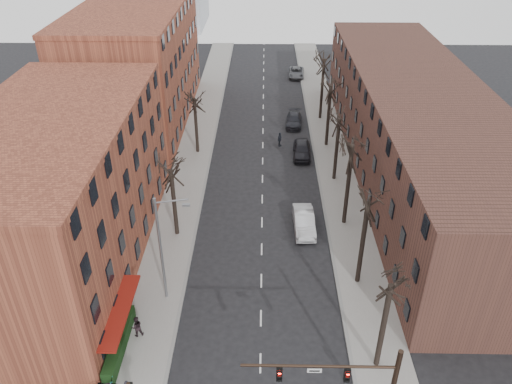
{
  "coord_description": "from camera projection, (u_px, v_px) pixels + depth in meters",
  "views": [
    {
      "loc": [
        0.07,
        -17.88,
        27.0
      ],
      "look_at": [
        -0.54,
        18.92,
        4.0
      ],
      "focal_mm": 35.0,
      "sensor_mm": 36.0,
      "label": 1
    }
  ],
  "objects": [
    {
      "name": "tree_left_a",
      "position": [
        177.0,
        234.0,
        44.84
      ],
      "size": [
        5.2,
        5.2,
        9.5
      ],
      "primitive_type": null,
      "color": "black",
      "rests_on": "ground"
    },
    {
      "name": "sidewalk_left",
      "position": [
        196.0,
        148.0,
        59.22
      ],
      "size": [
        4.0,
        90.0,
        0.15
      ],
      "primitive_type": "cube",
      "color": "gray",
      "rests_on": "ground"
    },
    {
      "name": "tree_right_e",
      "position": [
        326.0,
        146.0,
        59.89
      ],
      "size": [
        5.2,
        5.2,
        10.8
      ],
      "primitive_type": null,
      "color": "black",
      "rests_on": "ground"
    },
    {
      "name": "hedge",
      "position": [
        119.0,
        343.0,
        33.5
      ],
      "size": [
        0.8,
        6.0,
        1.0
      ],
      "primitive_type": "cube",
      "color": "black",
      "rests_on": "sidewalk_left"
    },
    {
      "name": "awning_left",
      "position": [
        126.0,
        338.0,
        34.69
      ],
      "size": [
        1.2,
        7.0,
        0.15
      ],
      "primitive_type": "cube",
      "color": "maroon",
      "rests_on": "ground"
    },
    {
      "name": "streetlight",
      "position": [
        163.0,
        246.0,
        35.4
      ],
      "size": [
        2.45,
        0.22,
        9.03
      ],
      "color": "slate",
      "rests_on": "ground"
    },
    {
      "name": "tree_right_b",
      "position": [
        357.0,
        282.0,
        39.54
      ],
      "size": [
        5.2,
        5.2,
        10.8
      ],
      "primitive_type": null,
      "color": "black",
      "rests_on": "ground"
    },
    {
      "name": "tree_right_d",
      "position": [
        334.0,
        179.0,
        53.11
      ],
      "size": [
        5.2,
        5.2,
        10.0
      ],
      "primitive_type": null,
      "color": "black",
      "rests_on": "ground"
    },
    {
      "name": "tree_right_a",
      "position": [
        376.0,
        365.0,
        32.76
      ],
      "size": [
        5.2,
        5.2,
        10.0
      ],
      "primitive_type": null,
      "color": "black",
      "rests_on": "ground"
    },
    {
      "name": "pedestrian_b",
      "position": [
        137.0,
        326.0,
        34.28
      ],
      "size": [
        0.98,
        0.89,
        1.66
      ],
      "primitive_type": "imported",
      "rotation": [
        0.0,
        0.0,
        3.53
      ],
      "color": "black",
      "rests_on": "sidewalk_left"
    },
    {
      "name": "building_left_far",
      "position": [
        138.0,
        66.0,
        63.3
      ],
      "size": [
        12.0,
        28.0,
        14.0
      ],
      "primitive_type": "cube",
      "color": "brown",
      "rests_on": "ground"
    },
    {
      "name": "tree_right_c",
      "position": [
        344.0,
        223.0,
        46.32
      ],
      "size": [
        5.2,
        5.2,
        11.6
      ],
      "primitive_type": null,
      "color": "black",
      "rests_on": "ground"
    },
    {
      "name": "building_right",
      "position": [
        416.0,
        129.0,
        52.04
      ],
      "size": [
        12.0,
        50.0,
        10.0
      ],
      "primitive_type": "cube",
      "color": "#4A2B22",
      "rests_on": "ground"
    },
    {
      "name": "parked_car_far",
      "position": [
        296.0,
        72.0,
        80.61
      ],
      "size": [
        2.66,
        5.2,
        1.41
      ],
      "primitive_type": "imported",
      "rotation": [
        0.0,
        0.0,
        -0.07
      ],
      "color": "#585A60",
      "rests_on": "ground"
    },
    {
      "name": "tree_right_f",
      "position": [
        320.0,
        119.0,
        66.68
      ],
      "size": [
        5.2,
        5.2,
        11.6
      ],
      "primitive_type": null,
      "color": "black",
      "rests_on": "ground"
    },
    {
      "name": "parked_car_near",
      "position": [
        302.0,
        150.0,
        57.15
      ],
      "size": [
        2.16,
        5.0,
        1.68
      ],
      "primitive_type": "imported",
      "rotation": [
        0.0,
        0.0,
        -0.04
      ],
      "color": "black",
      "rests_on": "ground"
    },
    {
      "name": "building_left_near",
      "position": [
        59.0,
        195.0,
        39.24
      ],
      "size": [
        12.0,
        26.0,
        12.0
      ],
      "primitive_type": "cube",
      "color": "brown",
      "rests_on": "ground"
    },
    {
      "name": "parked_car_mid",
      "position": [
        294.0,
        120.0,
        64.56
      ],
      "size": [
        2.39,
        5.0,
        1.41
      ],
      "primitive_type": "imported",
      "rotation": [
        0.0,
        0.0,
        -0.09
      ],
      "color": "#212229",
      "rests_on": "ground"
    },
    {
      "name": "sidewalk_right",
      "position": [
        330.0,
        149.0,
        59.0
      ],
      "size": [
        4.0,
        90.0,
        0.15
      ],
      "primitive_type": "cube",
      "color": "gray",
      "rests_on": "ground"
    },
    {
      "name": "pedestrian_crossing",
      "position": [
        280.0,
        139.0,
        59.38
      ],
      "size": [
        0.81,
        1.1,
        1.74
      ],
      "primitive_type": "imported",
      "rotation": [
        0.0,
        0.0,
        1.14
      ],
      "color": "black",
      "rests_on": "ground"
    },
    {
      "name": "tree_left_b",
      "position": [
        198.0,
        152.0,
        58.41
      ],
      "size": [
        5.2,
        5.2,
        9.5
      ],
      "primitive_type": null,
      "color": "black",
      "rests_on": "ground"
    },
    {
      "name": "silver_sedan",
      "position": [
        304.0,
        221.0,
        45.1
      ],
      "size": [
        1.93,
        5.14,
        1.68
      ],
      "primitive_type": "imported",
      "rotation": [
        0.0,
        0.0,
        0.03
      ],
      "color": "#B5B8BD",
      "rests_on": "ground"
    }
  ]
}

